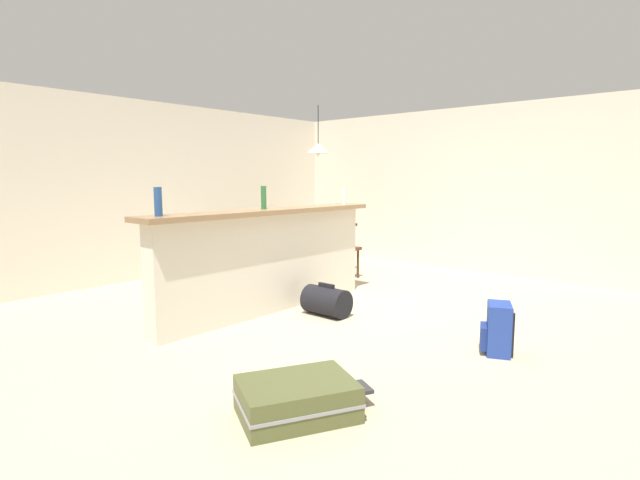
{
  "coord_description": "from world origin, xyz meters",
  "views": [
    {
      "loc": [
        -4.09,
        -3.34,
        1.44
      ],
      "look_at": [
        -0.03,
        0.21,
        0.74
      ],
      "focal_mm": 27.16,
      "sensor_mm": 36.0,
      "label": 1
    }
  ],
  "objects": [
    {
      "name": "backpack_blue",
      "position": [
        -0.25,
        -1.91,
        0.2
      ],
      "size": [
        0.33,
        0.31,
        0.42
      ],
      "color": "#233D93",
      "rests_on": "ground_plane"
    },
    {
      "name": "bottle_blue",
      "position": [
        -1.89,
        0.43,
        1.23
      ],
      "size": [
        0.07,
        0.07,
        0.25
      ],
      "primitive_type": "cylinder",
      "color": "#284C89",
      "rests_on": "bar_countertop"
    },
    {
      "name": "duffel_bag_black",
      "position": [
        -0.33,
        -0.13,
        0.15
      ],
      "size": [
        0.3,
        0.48,
        0.34
      ],
      "color": "black",
      "rests_on": "ground_plane"
    },
    {
      "name": "bar_countertop",
      "position": [
        -0.61,
        0.43,
        1.08
      ],
      "size": [
        2.96,
        0.4,
        0.05
      ],
      "primitive_type": "cube",
      "color": "#93704C",
      "rests_on": "partition_half_wall"
    },
    {
      "name": "dining_chair_near_partition",
      "position": [
        1.27,
        1.0,
        0.52
      ],
      "size": [
        0.4,
        0.4,
        0.93
      ],
      "color": "#4C331E",
      "rests_on": "ground_plane"
    },
    {
      "name": "bottle_white",
      "position": [
        0.65,
        0.42,
        1.21
      ],
      "size": [
        0.06,
        0.06,
        0.2
      ],
      "primitive_type": "cylinder",
      "color": "silver",
      "rests_on": "bar_countertop"
    },
    {
      "name": "wall_back",
      "position": [
        0.0,
        3.05,
        1.25
      ],
      "size": [
        6.6,
        0.1,
        2.5
      ],
      "primitive_type": "cube",
      "color": "silver",
      "rests_on": "ground_plane"
    },
    {
      "name": "suitcase_flat_olive",
      "position": [
        -2.09,
        -1.4,
        0.11
      ],
      "size": [
        0.89,
        0.76,
        0.22
      ],
      "color": "#51562D",
      "rests_on": "ground_plane"
    },
    {
      "name": "partition_half_wall",
      "position": [
        -0.61,
        0.43,
        0.53
      ],
      "size": [
        2.8,
        0.2,
        1.06
      ],
      "primitive_type": "cube",
      "color": "silver",
      "rests_on": "ground_plane"
    },
    {
      "name": "dining_chair_far_side",
      "position": [
        1.37,
        2.11,
        0.52
      ],
      "size": [
        0.47,
        0.47,
        0.93
      ],
      "color": "#4C331E",
      "rests_on": "ground_plane"
    },
    {
      "name": "pendant_lamp",
      "position": [
        1.41,
        1.51,
        1.87
      ],
      "size": [
        0.34,
        0.34,
        0.74
      ],
      "color": "black"
    },
    {
      "name": "bottle_green",
      "position": [
        -0.66,
        0.45,
        1.23
      ],
      "size": [
        0.06,
        0.06,
        0.24
      ],
      "primitive_type": "cylinder",
      "color": "#2D6B38",
      "rests_on": "bar_countertop"
    },
    {
      "name": "dining_table",
      "position": [
        1.32,
        1.51,
        0.65
      ],
      "size": [
        1.1,
        0.8,
        0.74
      ],
      "color": "#332319",
      "rests_on": "ground_plane"
    },
    {
      "name": "wall_right",
      "position": [
        3.05,
        0.3,
        1.25
      ],
      "size": [
        0.1,
        6.0,
        2.5
      ],
      "primitive_type": "cube",
      "color": "silver",
      "rests_on": "ground_plane"
    },
    {
      "name": "ground_plane",
      "position": [
        0.0,
        0.0,
        -0.03
      ],
      "size": [
        13.0,
        13.0,
        0.05
      ],
      "primitive_type": "cube",
      "color": "#BCAD8E"
    }
  ]
}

